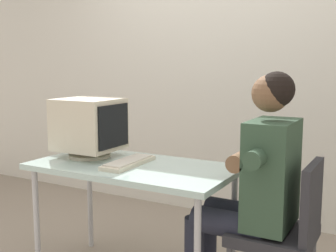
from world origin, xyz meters
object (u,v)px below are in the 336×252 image
object	(u,v)px
desk	(133,174)
keyboard	(128,162)
office_chair	(285,228)
crt_monitor	(89,125)
person_seated	(252,184)

from	to	relation	value
desk	keyboard	distance (m)	0.08
office_chair	keyboard	bearing A→B (deg)	-175.93
desk	office_chair	distance (m)	0.92
desk	keyboard	world-z (taller)	keyboard
crt_monitor	office_chair	world-z (taller)	crt_monitor
office_chair	person_seated	bearing A→B (deg)	-180.00
crt_monitor	person_seated	distance (m)	1.11
crt_monitor	office_chair	bearing A→B (deg)	0.07
keyboard	person_seated	xyz separation A→B (m)	(0.74, 0.07, -0.05)
crt_monitor	keyboard	xyz separation A→B (m)	(0.34, -0.06, -0.19)
person_seated	crt_monitor	bearing A→B (deg)	-179.92
desk	keyboard	xyz separation A→B (m)	(-0.02, -0.02, 0.08)
crt_monitor	office_chair	distance (m)	1.34
person_seated	keyboard	bearing A→B (deg)	-174.93
desk	person_seated	xyz separation A→B (m)	(0.72, 0.04, 0.03)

